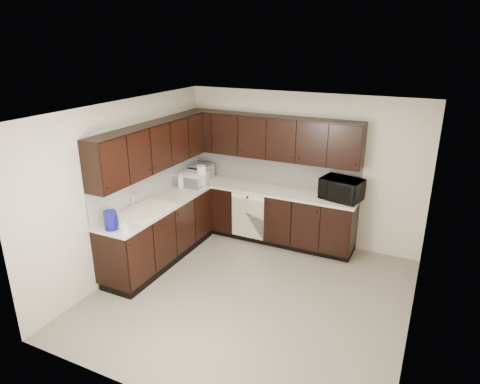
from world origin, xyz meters
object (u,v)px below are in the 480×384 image
(sink, at_px, (146,215))
(microwave, at_px, (341,189))
(toaster_oven, at_px, (201,171))
(storage_bin, at_px, (191,179))
(blue_pitcher, at_px, (111,220))

(sink, bearing_deg, microwave, 35.00)
(sink, xyz_separation_m, toaster_oven, (-0.07, 1.70, 0.18))
(sink, distance_m, storage_bin, 1.31)
(storage_bin, bearing_deg, blue_pitcher, -89.45)
(storage_bin, height_order, blue_pitcher, blue_pitcher)
(toaster_oven, xyz_separation_m, storage_bin, (0.03, -0.41, -0.03))
(sink, height_order, storage_bin, sink)
(microwave, distance_m, storage_bin, 2.50)
(toaster_oven, bearing_deg, blue_pitcher, -87.66)
(storage_bin, bearing_deg, sink, -88.45)
(sink, distance_m, toaster_oven, 1.72)
(microwave, relative_size, blue_pitcher, 2.39)
(microwave, relative_size, toaster_oven, 1.54)
(sink, relative_size, blue_pitcher, 3.21)
(microwave, xyz_separation_m, blue_pitcher, (-2.45, -2.39, -0.04))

